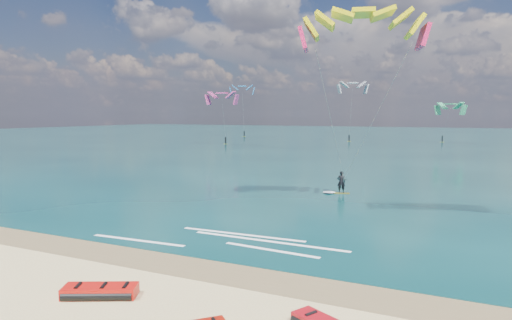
{
  "coord_description": "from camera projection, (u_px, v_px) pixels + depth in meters",
  "views": [
    {
      "loc": [
        11.8,
        -11.89,
        6.1
      ],
      "look_at": [
        2.37,
        8.0,
        3.86
      ],
      "focal_mm": 32.0,
      "sensor_mm": 36.0,
      "label": 1
    }
  ],
  "objects": [
    {
      "name": "ground",
      "position": [
        357.0,
        167.0,
        52.3
      ],
      "size": [
        320.0,
        320.0,
        0.0
      ],
      "primitive_type": "plane",
      "color": "tan",
      "rests_on": "ground"
    },
    {
      "name": "wet_sand_strip",
      "position": [
        154.0,
        260.0,
        19.04
      ],
      "size": [
        320.0,
        2.4,
        0.01
      ],
      "primitive_type": "cube",
      "color": "brown",
      "rests_on": "ground"
    },
    {
      "name": "sea",
      "position": [
        418.0,
        139.0,
        109.83
      ],
      "size": [
        320.0,
        200.0,
        0.04
      ],
      "primitive_type": "cube",
      "color": "#082C30",
      "rests_on": "ground"
    },
    {
      "name": "packed_kite_left",
      "position": [
        100.0,
        297.0,
        15.26
      ],
      "size": [
        2.91,
        2.26,
        0.44
      ],
      "primitive_type": null,
      "rotation": [
        0.0,
        0.0,
        0.46
      ],
      "color": "red",
      "rests_on": "ground"
    },
    {
      "name": "kitesurfer_main",
      "position": [
        351.0,
        102.0,
        30.3
      ],
      "size": [
        9.32,
        9.03,
        13.44
      ],
      "rotation": [
        0.0,
        0.0,
        0.3
      ],
      "color": "gold",
      "rests_on": "sea"
    },
    {
      "name": "shoreline_foam",
      "position": [
        234.0,
        241.0,
        21.83
      ],
      "size": [
        12.3,
        3.6,
        0.01
      ],
      "color": "white",
      "rests_on": "ground"
    },
    {
      "name": "distant_kites",
      "position": [
        352.0,
        117.0,
        93.62
      ],
      "size": [
        84.97,
        31.52,
        13.08
      ],
      "color": "#9B99A1",
      "rests_on": "ground"
    }
  ]
}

